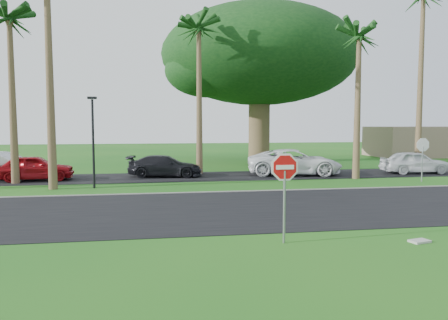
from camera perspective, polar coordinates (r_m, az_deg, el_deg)
ground at (r=15.06m, az=2.58°, el=-7.82°), size 120.00×120.00×0.00m
road at (r=16.97m, az=1.17°, el=-6.35°), size 120.00×8.00×0.02m
parking_strip at (r=27.24m, az=-2.87°, el=-2.15°), size 120.00×5.00×0.02m
curb at (r=20.91m, az=-0.86°, el=-4.19°), size 120.00×0.12×0.06m
stop_sign_near at (r=12.01m, az=7.92°, el=-2.47°), size 1.05×0.07×2.62m
stop_sign_far at (r=27.01m, az=24.52°, el=1.13°), size 1.05×0.07×2.62m
palm_left_mid at (r=26.99m, az=-26.23°, el=15.81°), size 5.00×5.00×10.00m
palm_center at (r=29.14m, az=-3.30°, el=16.39°), size 5.00×5.00×10.50m
palm_right_near at (r=27.64m, az=17.24°, el=14.78°), size 5.00×5.00×9.50m
canopy_tree at (r=37.91m, az=4.67°, el=13.32°), size 16.50×16.50×13.12m
streetlight_right at (r=23.07m, az=-16.73°, el=2.99°), size 0.45×0.25×4.64m
building_far at (r=48.63m, az=24.45°, el=2.22°), size 10.00×6.00×3.00m
car_silver at (r=28.51m, az=-26.96°, el=-0.75°), size 5.13×2.62×1.61m
car_red at (r=27.43m, az=-23.52°, el=-0.96°), size 4.49×2.18×1.48m
car_dark at (r=27.20m, az=-7.72°, el=-0.82°), size 4.79×2.57×1.32m
car_minivan at (r=28.22m, az=9.16°, el=-0.30°), size 6.36×3.83×1.65m
car_pickup at (r=31.42m, az=23.62°, el=-0.28°), size 4.46×2.01×1.49m
utility_slab at (r=13.44m, az=24.18°, el=-9.65°), size 0.62×0.47×0.06m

